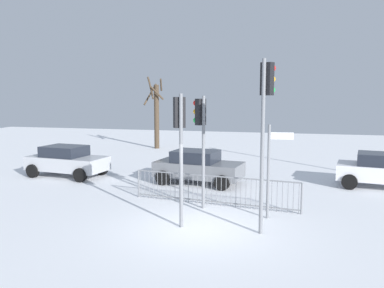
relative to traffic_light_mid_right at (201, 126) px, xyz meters
name	(u,v)px	position (x,y,z in m)	size (l,w,h in m)	color
ground_plane	(198,228)	(0.43, -2.16, -2.85)	(60.00, 60.00, 0.00)	white
traffic_light_mid_right	(201,126)	(0.00, 0.00, 0.00)	(0.48, 0.45, 3.89)	slate
traffic_light_foreground_left	(180,130)	(-0.16, -2.08, 0.06)	(0.43, 0.50, 3.97)	slate
traffic_light_rear_right	(266,107)	(2.33, -2.07, 0.74)	(0.41, 0.52, 4.92)	slate
direction_sign_post	(270,166)	(2.42, -0.69, -1.16)	(0.79, 0.11, 3.01)	slate
pedestrian_guard_railing	(214,190)	(0.40, 0.39, -2.30)	(6.10, 0.84, 1.07)	slate
car_grey_near	(198,166)	(-0.96, 3.63, -2.09)	(4.00, 2.35, 1.47)	slate
car_white_trailing	(384,170)	(6.84, 4.73, -2.09)	(4.02, 2.43, 1.47)	silver
car_silver_far	(67,161)	(-7.44, 3.63, -2.09)	(3.98, 2.32, 1.47)	#B2B5BA
bare_tree_left	(156,112)	(-6.54, 14.11, -0.25)	(1.54, 1.61, 5.15)	#473828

